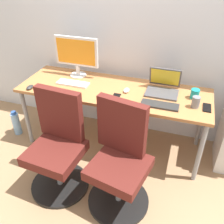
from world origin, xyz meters
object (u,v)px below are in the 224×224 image
(office_chair_right, at_px, (120,162))
(desktop_monitor, at_px, (76,54))
(office_chair_left, at_px, (58,147))
(water_bottle_on_floor, at_px, (16,123))
(coffee_mug, at_px, (195,94))
(open_laptop, at_px, (163,87))

(office_chair_right, relative_size, desktop_monitor, 1.96)
(office_chair_right, distance_m, desktop_monitor, 1.27)
(office_chair_left, xyz_separation_m, desktop_monitor, (-0.18, 0.87, 0.53))
(water_bottle_on_floor, relative_size, coffee_mug, 3.37)
(desktop_monitor, xyz_separation_m, open_laptop, (0.95, -0.08, -0.20))
(office_chair_left, bearing_deg, open_laptop, 45.79)
(water_bottle_on_floor, bearing_deg, coffee_mug, 7.53)
(desktop_monitor, distance_m, open_laptop, 0.97)
(office_chair_right, xyz_separation_m, coffee_mug, (0.51, 0.75, 0.33))
(open_laptop, bearing_deg, coffee_mug, -7.46)
(water_bottle_on_floor, xyz_separation_m, desktop_monitor, (0.69, 0.37, 0.81))
(open_laptop, bearing_deg, desktop_monitor, 175.42)
(desktop_monitor, relative_size, open_laptop, 1.55)
(water_bottle_on_floor, bearing_deg, desktop_monitor, 28.54)
(open_laptop, bearing_deg, office_chair_left, -134.21)
(office_chair_left, bearing_deg, desktop_monitor, 101.69)
(office_chair_left, height_order, water_bottle_on_floor, office_chair_left)
(water_bottle_on_floor, bearing_deg, office_chair_left, -29.84)
(office_chair_right, xyz_separation_m, open_laptop, (0.20, 0.79, 0.34))
(office_chair_left, distance_m, water_bottle_on_floor, 1.04)
(office_chair_left, bearing_deg, water_bottle_on_floor, 150.16)
(office_chair_left, xyz_separation_m, office_chair_right, (0.57, -0.00, 0.00))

